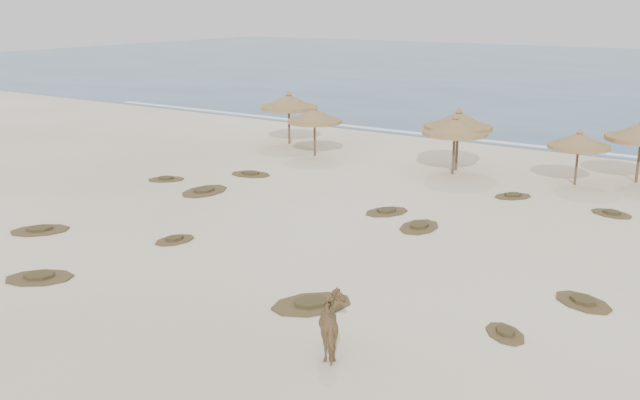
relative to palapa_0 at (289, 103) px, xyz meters
The scene contains 21 objects.
ground 22.79m from the palapa_0, 55.84° to the right, with size 160.00×160.00×0.00m, color #F7E8CB.
foam_line 14.85m from the palapa_0, 29.69° to the left, with size 70.00×0.60×0.01m, color white.
palapa_0 is the anchor object (origin of this frame).
palapa_1 3.86m from the palapa_0, 32.85° to the right, with size 3.68×3.68×2.82m.
palapa_2 11.19m from the palapa_0, ahead, with size 3.79×3.79×3.20m.
palapa_3 11.51m from the palapa_0, ahead, with size 3.36×3.36×3.03m.
palapa_4 16.97m from the palapa_0, ahead, with size 3.27×3.27×2.66m.
horse 26.60m from the palapa_0, 51.90° to the right, with size 0.76×1.67×1.41m, color #997445.
scrub_0 19.14m from the palapa_0, 83.53° to the right, with size 2.47×2.51×0.16m.
scrub_1 12.01m from the palapa_0, 73.14° to the right, with size 1.64×2.49×0.16m.
scrub_2 18.53m from the palapa_0, 67.14° to the right, with size 1.33×1.71×0.16m.
scrub_3 17.62m from the palapa_0, 37.97° to the right, with size 1.38×2.08×0.16m.
scrub_4 25.40m from the palapa_0, 35.09° to the right, with size 2.12×1.85×0.16m.
scrub_6 8.53m from the palapa_0, 67.75° to the right, with size 2.25×1.70×0.16m.
scrub_7 16.09m from the palapa_0, 16.42° to the right, with size 1.94×2.01×0.16m.
scrub_8 10.89m from the palapa_0, 87.99° to the right, with size 2.03×1.97×0.16m.
scrub_9 23.82m from the palapa_0, 52.76° to the right, with size 2.62×2.83×0.16m.
scrub_10 20.20m from the palapa_0, 14.18° to the right, with size 1.92×1.54×0.16m.
scrub_11 22.83m from the palapa_0, 74.12° to the right, with size 2.49×2.35×0.16m.
scrub_12 26.44m from the palapa_0, 42.15° to the right, with size 1.58×1.56×0.16m.
scrub_13 15.41m from the palapa_0, 39.30° to the right, with size 1.96×2.27×0.16m.
Camera 1 is at (11.98, -15.44, 8.25)m, focal length 40.00 mm.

